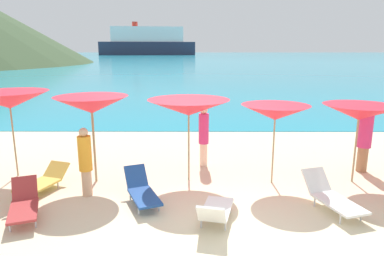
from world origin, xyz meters
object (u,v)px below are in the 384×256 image
umbrella_2 (189,108)px  beachgoer_4 (85,160)px  umbrella_4 (359,112)px  umbrella_0 (9,100)px  umbrella_3 (275,113)px  lounge_chair_4 (44,180)px  cruise_ship (147,43)px  lounge_chair_5 (24,203)px  lounge_chair_0 (331,196)px  umbrella_1 (92,105)px  beachgoer_1 (365,138)px  lounge_chair_1 (142,190)px  lounge_chair_6 (215,210)px  beachgoer_2 (204,134)px

umbrella_2 → beachgoer_4: 2.81m
umbrella_4 → umbrella_0: bearing=177.6°
umbrella_2 → umbrella_3: size_ratio=1.08×
lounge_chair_4 → cruise_ship: bearing=115.8°
umbrella_0 → lounge_chair_5: 3.30m
umbrella_0 → lounge_chair_0: bearing=-14.4°
umbrella_1 → lounge_chair_5: umbrella_1 is taller
beachgoer_1 → beachgoer_4: beachgoer_1 is taller
umbrella_2 → beachgoer_1: (4.90, 0.70, -0.96)m
beachgoer_4 → umbrella_4: bearing=-76.8°
umbrella_1 → lounge_chair_1: (1.39, -1.28, -1.74)m
lounge_chair_4 → cruise_ship: 225.93m
umbrella_1 → lounge_chair_6: bearing=-36.9°
umbrella_0 → beachgoer_2: 5.32m
umbrella_0 → lounge_chair_0: (7.79, -2.00, -1.78)m
umbrella_0 → umbrella_3: size_ratio=1.14×
umbrella_0 → beachgoer_4: (2.31, -1.30, -1.22)m
umbrella_2 → beachgoer_4: bearing=-156.6°
lounge_chair_0 → beachgoer_4: bearing=155.5°
umbrella_0 → umbrella_1: umbrella_0 is taller
umbrella_3 → lounge_chair_6: size_ratio=1.43×
umbrella_1 → lounge_chair_1: 2.57m
umbrella_3 → lounge_chair_4: 5.97m
umbrella_0 → lounge_chair_5: size_ratio=1.61×
lounge_chair_0 → lounge_chair_1: (-4.14, 0.33, -0.02)m
umbrella_1 → lounge_chair_0: size_ratio=1.34×
beachgoer_1 → umbrella_0: bearing=-149.7°
lounge_chair_1 → lounge_chair_6: 1.87m
lounge_chair_1 → beachgoer_2: size_ratio=0.88×
lounge_chair_5 → beachgoer_1: size_ratio=0.78×
lounge_chair_5 → lounge_chair_6: 3.91m
umbrella_0 → lounge_chair_6: (5.26, -2.63, -1.82)m
lounge_chair_1 → beachgoer_1: size_ratio=0.84×
cruise_ship → beachgoer_1: bearing=-89.0°
umbrella_0 → umbrella_3: umbrella_0 is taller
beachgoer_2 → beachgoer_4: size_ratio=1.09×
umbrella_2 → lounge_chair_5: umbrella_2 is taller
beachgoer_1 → beachgoer_2: beachgoer_1 is taller
umbrella_3 → beachgoer_4: umbrella_3 is taller
umbrella_3 → umbrella_4: bearing=2.2°
lounge_chair_4 → lounge_chair_5: bearing=-62.3°
lounge_chair_6 → umbrella_1: bearing=-23.8°
umbrella_1 → lounge_chair_5: (-0.91, -2.03, -1.72)m
lounge_chair_1 → umbrella_1: bearing=114.3°
lounge_chair_1 → beachgoer_2: 3.03m
umbrella_2 → umbrella_4: (4.29, -0.10, -0.10)m
lounge_chair_1 → lounge_chair_6: bearing=-54.1°
lounge_chair_0 → lounge_chair_6: 2.61m
lounge_chair_5 → beachgoer_1: (8.25, 2.85, 0.67)m
beachgoer_1 → beachgoer_4: (-7.29, -1.73, -0.11)m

